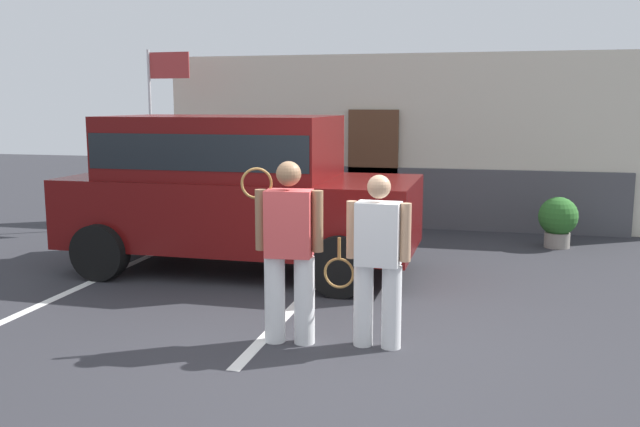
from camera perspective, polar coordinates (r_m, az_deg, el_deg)
name	(u,v)px	position (r m, az deg, el deg)	size (l,w,h in m)	color
ground_plane	(324,349)	(6.38, 0.34, -11.17)	(40.00, 40.00, 0.00)	#2D2D33
parking_stripe_0	(87,284)	(9.01, -18.80, -5.55)	(0.12, 4.40, 0.01)	silver
parking_stripe_1	(302,299)	(7.90, -1.53, -7.09)	(0.12, 4.40, 0.01)	silver
house_frontage	(408,147)	(12.43, 7.33, 5.54)	(8.96, 0.40, 3.07)	beige
parked_suv	(234,185)	(9.15, -7.20, 2.39)	(4.61, 2.18, 2.05)	#590C0C
tennis_player_man	(289,249)	(6.31, -2.62, -2.99)	(0.77, 0.30, 1.70)	white
tennis_player_woman	(377,259)	(6.23, 4.79, -3.82)	(0.85, 0.26, 1.59)	white
potted_plant_by_porch	(558,220)	(11.19, 19.19, -0.48)	(0.60, 0.60, 0.79)	gray
flag_pole	(160,106)	(12.52, -13.20, 8.72)	(0.80, 0.05, 3.14)	silver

